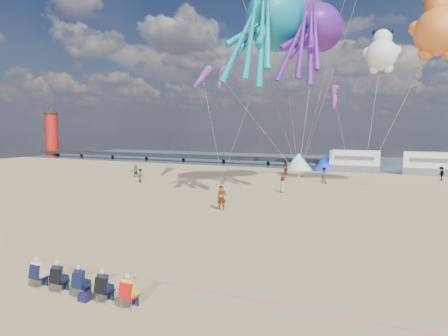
# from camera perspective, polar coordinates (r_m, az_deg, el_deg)

# --- Properties ---
(ground) EXTENTS (120.00, 120.00, 0.00)m
(ground) POSITION_cam_1_polar(r_m,az_deg,el_deg) (22.87, -9.13, -10.29)
(ground) COLOR tan
(ground) RESTS_ON ground
(water) EXTENTS (120.00, 120.00, 0.00)m
(water) POSITION_cam_1_polar(r_m,az_deg,el_deg) (74.56, 14.80, 0.90)
(water) COLOR #37596A
(water) RESTS_ON ground
(pier) EXTENTS (60.00, 3.00, 0.50)m
(pier) POSITION_cam_1_polar(r_m,az_deg,el_deg) (74.31, -8.52, 1.78)
(pier) COLOR black
(pier) RESTS_ON ground
(lighthouse) EXTENTS (2.60, 2.60, 9.00)m
(lighthouse) POSITION_cam_1_polar(r_m,az_deg,el_deg) (92.36, -23.36, 4.34)
(lighthouse) COLOR #A5140F
(lighthouse) RESTS_ON ground
(motorhome_0) EXTENTS (6.60, 2.50, 3.00)m
(motorhome_0) POSITION_cam_1_polar(r_m,az_deg,el_deg) (58.82, 18.18, 0.93)
(motorhome_0) COLOR silver
(motorhome_0) RESTS_ON ground
(motorhome_1) EXTENTS (6.60, 2.50, 3.00)m
(motorhome_1) POSITION_cam_1_polar(r_m,az_deg,el_deg) (58.59, 27.45, 0.54)
(motorhome_1) COLOR silver
(motorhome_1) RESTS_ON ground
(tent_white) EXTENTS (4.00, 4.00, 2.40)m
(tent_white) POSITION_cam_1_polar(r_m,az_deg,el_deg) (60.21, 10.58, 0.96)
(tent_white) COLOR white
(tent_white) RESTS_ON ground
(tent_blue) EXTENTS (4.00, 4.00, 2.40)m
(tent_blue) POSITION_cam_1_polar(r_m,az_deg,el_deg) (59.39, 14.33, 0.80)
(tent_blue) COLOR #1933CC
(tent_blue) RESTS_ON ground
(spectator_row) EXTENTS (6.10, 0.90, 1.30)m
(spectator_row) POSITION_cam_1_polar(r_m,az_deg,el_deg) (16.37, -19.63, -14.88)
(spectator_row) COLOR black
(spectator_row) RESTS_ON ground
(cooler_navy) EXTENTS (0.38, 0.28, 0.30)m
(cooler_navy) POSITION_cam_1_polar(r_m,az_deg,el_deg) (16.18, -19.35, -17.03)
(cooler_navy) COLOR #16123B
(cooler_navy) RESTS_ON ground
(rope_line) EXTENTS (34.00, 0.03, 0.03)m
(rope_line) POSITION_cam_1_polar(r_m,az_deg,el_deg) (19.11, -17.64, -13.75)
(rope_line) COLOR #F2338C
(rope_line) RESTS_ON ground
(standing_person) EXTENTS (0.80, 0.71, 1.84)m
(standing_person) POSITION_cam_1_polar(r_m,az_deg,el_deg) (30.67, -0.35, -4.26)
(standing_person) COLOR tan
(standing_person) RESTS_ON ground
(beachgoer_0) EXTENTS (0.41, 0.59, 1.56)m
(beachgoer_0) POSITION_cam_1_polar(r_m,az_deg,el_deg) (38.93, 8.38, -2.34)
(beachgoer_0) COLOR #7F6659
(beachgoer_0) RESTS_ON ground
(beachgoer_1) EXTENTS (0.91, 0.80, 1.57)m
(beachgoer_1) POSITION_cam_1_polar(r_m,az_deg,el_deg) (46.42, -11.83, -1.06)
(beachgoer_1) COLOR #7F6659
(beachgoer_1) RESTS_ON ground
(beachgoer_2) EXTENTS (0.88, 0.98, 1.65)m
(beachgoer_2) POSITION_cam_1_polar(r_m,az_deg,el_deg) (53.45, 28.61, -0.71)
(beachgoer_2) COLOR #7F6659
(beachgoer_2) RESTS_ON ground
(beachgoer_4) EXTENTS (0.96, 0.72, 1.52)m
(beachgoer_4) POSITION_cam_1_polar(r_m,az_deg,el_deg) (51.30, -12.50, -0.44)
(beachgoer_4) COLOR #7F6659
(beachgoer_4) RESTS_ON ground
(beachgoer_5) EXTENTS (1.63, 1.34, 1.75)m
(beachgoer_5) POSITION_cam_1_polar(r_m,az_deg,el_deg) (53.06, 8.80, -0.03)
(beachgoer_5) COLOR #7F6659
(beachgoer_5) RESTS_ON ground
(beachgoer_7) EXTENTS (1.00, 0.77, 1.82)m
(beachgoer_7) POSITION_cam_1_polar(r_m,az_deg,el_deg) (45.87, 14.05, -1.04)
(beachgoer_7) COLOR #7F6659
(beachgoer_7) RESTS_ON ground
(sandbag_a) EXTENTS (0.50, 0.35, 0.22)m
(sandbag_a) POSITION_cam_1_polar(r_m,az_deg,el_deg) (48.17, -0.24, -1.49)
(sandbag_a) COLOR gray
(sandbag_a) RESTS_ON ground
(sandbag_b) EXTENTS (0.50, 0.35, 0.22)m
(sandbag_b) POSITION_cam_1_polar(r_m,az_deg,el_deg) (47.55, 10.43, -1.69)
(sandbag_b) COLOR gray
(sandbag_b) RESTS_ON ground
(sandbag_c) EXTENTS (0.50, 0.35, 0.22)m
(sandbag_c) POSITION_cam_1_polar(r_m,az_deg,el_deg) (45.76, 19.21, -2.22)
(sandbag_c) COLOR gray
(sandbag_c) RESTS_ON ground
(sandbag_d) EXTENTS (0.50, 0.35, 0.22)m
(sandbag_d) POSITION_cam_1_polar(r_m,az_deg,el_deg) (50.32, 17.67, -1.45)
(sandbag_d) COLOR gray
(sandbag_d) RESTS_ON ground
(sandbag_e) EXTENTS (0.50, 0.35, 0.22)m
(sandbag_e) POSITION_cam_1_polar(r_m,az_deg,el_deg) (50.93, 10.64, -1.18)
(sandbag_e) COLOR gray
(sandbag_e) RESTS_ON ground
(kite_octopus_teal) EXTENTS (7.57, 11.68, 12.34)m
(kite_octopus_teal) POSITION_cam_1_polar(r_m,az_deg,el_deg) (41.28, 7.67, 20.13)
(kite_octopus_teal) COLOR #0C7588
(kite_octopus_purple) EXTENTS (6.28, 10.55, 11.27)m
(kite_octopus_purple) POSITION_cam_1_polar(r_m,az_deg,el_deg) (44.01, 13.33, 18.89)
(kite_octopus_purple) COLOR #4D1680
(kite_panda) EXTENTS (4.50, 4.33, 5.31)m
(kite_panda) POSITION_cam_1_polar(r_m,az_deg,el_deg) (44.43, 21.58, 14.79)
(kite_panda) COLOR silver
(kite_teddy_orange) EXTENTS (7.02, 6.85, 7.71)m
(kite_teddy_orange) POSITION_cam_1_polar(r_m,az_deg,el_deg) (45.01, 28.30, 16.76)
(kite_teddy_orange) COLOR orange
(windsock_left) EXTENTS (3.14, 7.91, 7.90)m
(windsock_left) POSITION_cam_1_polar(r_m,az_deg,el_deg) (47.41, -3.10, 12.84)
(windsock_left) COLOR red
(windsock_mid) EXTENTS (1.80, 5.55, 5.46)m
(windsock_mid) POSITION_cam_1_polar(r_m,az_deg,el_deg) (46.15, 15.51, 9.66)
(windsock_mid) COLOR red
(windsock_right) EXTENTS (2.25, 4.61, 4.55)m
(windsock_right) POSITION_cam_1_polar(r_m,az_deg,el_deg) (42.42, -0.38, 12.75)
(windsock_right) COLOR red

